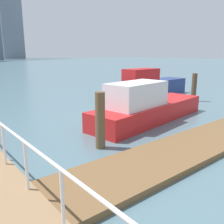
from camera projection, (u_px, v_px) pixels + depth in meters
ground_plane at (5, 101)px, 16.77m from camera, size 300.00×300.00×0.00m
floating_dock at (204, 141)px, 8.73m from camera, size 13.16×2.00×0.18m
dock_piling_0 at (100, 121)px, 8.15m from camera, size 0.33×0.33×1.93m
dock_piling_1 at (194, 87)px, 16.33m from camera, size 0.33×0.33×1.88m
moored_boat_0 at (146, 107)px, 11.49m from camera, size 7.22×2.80×1.93m
moored_boat_1 at (149, 86)px, 18.23m from camera, size 7.13×2.10×2.10m
skyline_tower_5 at (9, 6)px, 148.56m from camera, size 13.29×10.05×62.31m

